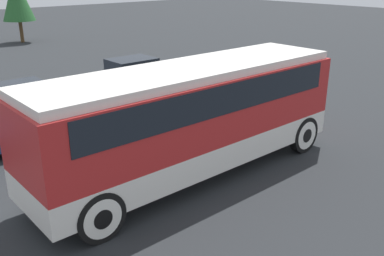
% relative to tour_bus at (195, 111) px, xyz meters
% --- Properties ---
extents(ground_plane, '(120.00, 120.00, 0.00)m').
position_rel_tour_bus_xyz_m(ground_plane, '(-0.10, -0.00, -1.94)').
color(ground_plane, '#26282B').
extents(tour_bus, '(9.59, 2.58, 3.20)m').
position_rel_tour_bus_xyz_m(tour_bus, '(0.00, 0.00, 0.00)').
color(tour_bus, silver).
rests_on(tour_bus, ground_plane).
extents(parked_car_near, '(4.09, 1.93, 1.43)m').
position_rel_tour_bus_xyz_m(parked_car_near, '(-1.90, 8.28, -1.23)').
color(parked_car_near, silver).
rests_on(parked_car_near, ground_plane).
extents(parked_car_mid, '(4.24, 1.91, 1.52)m').
position_rel_tour_bus_xyz_m(parked_car_mid, '(4.08, 9.15, -1.19)').
color(parked_car_mid, '#BCBCC1').
rests_on(parked_car_mid, ground_plane).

